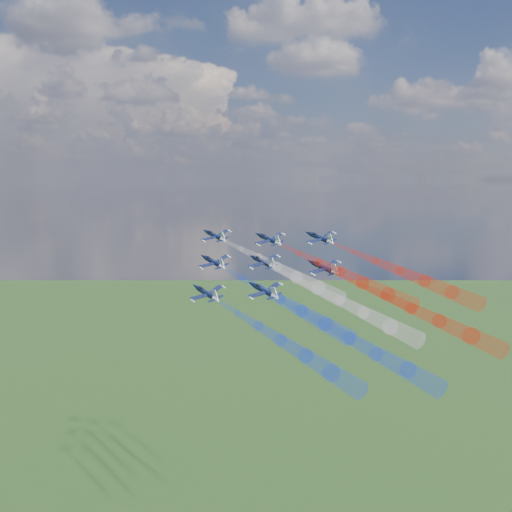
{
  "coord_description": "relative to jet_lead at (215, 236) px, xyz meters",
  "views": [
    {
      "loc": [
        -2.6,
        -160.86,
        159.47
      ],
      "look_at": [
        9.63,
        2.28,
        139.55
      ],
      "focal_mm": 43.91,
      "sensor_mm": 36.0,
      "label": 1
    }
  ],
  "objects": [
    {
      "name": "jet_lead",
      "position": [
        0.0,
        0.0,
        0.0
      ],
      "size": [
        14.44,
        14.94,
        7.97
      ],
      "primitive_type": null,
      "rotation": [
        0.23,
        -0.28,
        0.54
      ],
      "color": "black"
    },
    {
      "name": "trail_rear_right",
      "position": [
        42.25,
        -46.21,
        -12.06
      ],
      "size": [
        28.67,
        39.73,
        14.44
      ],
      "primitive_type": null,
      "rotation": [
        0.23,
        -0.28,
        0.54
      ],
      "color": "red"
    },
    {
      "name": "trail_outer_left",
      "position": [
        12.91,
        -52.33,
        -17.07
      ],
      "size": [
        28.67,
        39.73,
        14.44
      ],
      "primitive_type": null,
      "rotation": [
        0.23,
        -0.28,
        0.54
      ],
      "color": "blue"
    },
    {
      "name": "jet_rear_right",
      "position": [
        26.92,
        -23.81,
        -6.09
      ],
      "size": [
        14.44,
        14.94,
        7.97
      ],
      "primitive_type": null,
      "rotation": [
        0.23,
        -0.28,
        0.54
      ],
      "color": "black"
    },
    {
      "name": "trail_lead",
      "position": [
        15.34,
        -22.41,
        -5.97
      ],
      "size": [
        28.67,
        39.73,
        14.44
      ],
      "primitive_type": null,
      "rotation": [
        0.23,
        -0.28,
        0.54
      ],
      "color": "white"
    },
    {
      "name": "jet_inner_right",
      "position": [
        14.74,
        -6.68,
        -0.46
      ],
      "size": [
        14.44,
        14.94,
        7.97
      ],
      "primitive_type": null,
      "rotation": [
        0.23,
        -0.28,
        0.54
      ],
      "color": "black"
    },
    {
      "name": "trail_rear_left",
      "position": [
        26.45,
        -55.42,
        -16.07
      ],
      "size": [
        28.67,
        39.73,
        14.44
      ],
      "primitive_type": null,
      "rotation": [
        0.23,
        -0.28,
        0.54
      ],
      "color": "blue"
    },
    {
      "name": "trail_outer_right",
      "position": [
        43.86,
        -31.78,
        -5.91
      ],
      "size": [
        28.67,
        39.73,
        14.44
      ],
      "primitive_type": null,
      "rotation": [
        0.23,
        -0.28,
        0.54
      ],
      "color": "red"
    },
    {
      "name": "jet_outer_right",
      "position": [
        28.52,
        -9.37,
        0.07
      ],
      "size": [
        14.44,
        14.94,
        7.97
      ],
      "primitive_type": null,
      "rotation": [
        0.23,
        -0.28,
        0.54
      ],
      "color": "black"
    },
    {
      "name": "jet_outer_left",
      "position": [
        -2.42,
        -29.92,
        -11.09
      ],
      "size": [
        14.44,
        14.94,
        7.97
      ],
      "primitive_type": null,
      "rotation": [
        0.23,
        -0.28,
        0.54
      ],
      "color": "black"
    },
    {
      "name": "jet_rear_left",
      "position": [
        11.11,
        -33.01,
        -10.09
      ],
      "size": [
        14.44,
        14.94,
        7.97
      ],
      "primitive_type": null,
      "rotation": [
        0.23,
        -0.28,
        0.54
      ],
      "color": "black"
    },
    {
      "name": "jet_inner_left",
      "position": [
        -0.58,
        -13.12,
        -5.8
      ],
      "size": [
        14.44,
        14.94,
        7.97
      ],
      "primitive_type": null,
      "rotation": [
        0.23,
        -0.28,
        0.54
      ],
      "color": "black"
    },
    {
      "name": "trail_inner_left",
      "position": [
        14.76,
        -35.52,
        -11.78
      ],
      "size": [
        28.67,
        39.73,
        14.44
      ],
      "primitive_type": null,
      "rotation": [
        0.23,
        -0.28,
        0.54
      ],
      "color": "blue"
    },
    {
      "name": "trail_center_third",
      "position": [
        27.42,
        -40.89,
        -11.12
      ],
      "size": [
        28.67,
        39.73,
        14.44
      ],
      "primitive_type": null,
      "rotation": [
        0.23,
        -0.28,
        0.54
      ],
      "color": "white"
    },
    {
      "name": "trail_inner_right",
      "position": [
        30.08,
        -29.08,
        -6.44
      ],
      "size": [
        28.67,
        39.73,
        14.44
      ],
      "primitive_type": null,
      "rotation": [
        0.23,
        -0.28,
        0.54
      ],
      "color": "red"
    },
    {
      "name": "jet_center_third",
      "position": [
        12.09,
        -18.49,
        -5.15
      ],
      "size": [
        14.44,
        14.94,
        7.97
      ],
      "primitive_type": null,
      "rotation": [
        0.23,
        -0.28,
        0.54
      ],
      "color": "black"
    }
  ]
}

